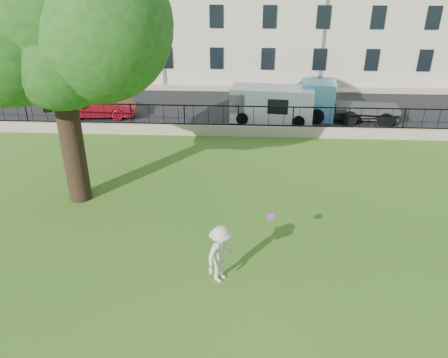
# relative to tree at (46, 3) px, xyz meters

# --- Properties ---
(ground) EXTENTS (120.00, 120.00, 0.00)m
(ground) POSITION_rel_tree_xyz_m (6.44, -4.46, -7.50)
(ground) COLOR #336017
(ground) RESTS_ON ground
(retaining_wall) EXTENTS (50.00, 0.40, 0.60)m
(retaining_wall) POSITION_rel_tree_xyz_m (6.44, 7.54, -7.20)
(retaining_wall) COLOR tan
(retaining_wall) RESTS_ON ground
(iron_railing) EXTENTS (50.00, 0.05, 1.13)m
(iron_railing) POSITION_rel_tree_xyz_m (6.44, 7.54, -6.35)
(iron_railing) COLOR black
(iron_railing) RESTS_ON retaining_wall
(street) EXTENTS (60.00, 9.00, 0.01)m
(street) POSITION_rel_tree_xyz_m (6.44, 12.24, -7.50)
(street) COLOR black
(street) RESTS_ON ground
(sidewalk) EXTENTS (60.00, 1.40, 0.12)m
(sidewalk) POSITION_rel_tree_xyz_m (6.44, 17.44, -7.44)
(sidewalk) COLOR tan
(sidewalk) RESTS_ON ground
(tree) EXTENTS (8.68, 6.92, 11.11)m
(tree) POSITION_rel_tree_xyz_m (0.00, 0.00, 0.00)
(tree) COLOR black
(tree) RESTS_ON ground
(man) EXTENTS (1.23, 1.41, 1.89)m
(man) POSITION_rel_tree_xyz_m (6.22, -4.91, -6.56)
(man) COLOR beige
(man) RESTS_ON ground
(frisbee) EXTENTS (0.28, 0.29, 0.12)m
(frisbee) POSITION_rel_tree_xyz_m (7.74, -3.68, -5.95)
(frisbee) COLOR #A725D4
(red_sedan) EXTENTS (4.69, 2.00, 1.50)m
(red_sedan) POSITION_rel_tree_xyz_m (-2.36, 10.25, -6.75)
(red_sedan) COLOR #A81423
(red_sedan) RESTS_ON street
(white_van) EXTENTS (5.09, 2.43, 2.06)m
(white_van) POSITION_rel_tree_xyz_m (8.40, 10.23, -6.47)
(white_van) COLOR white
(white_van) RESTS_ON street
(blue_truck) EXTENTS (5.68, 2.68, 2.29)m
(blue_truck) POSITION_rel_tree_xyz_m (12.94, 10.51, -6.36)
(blue_truck) COLOR #5AAAD4
(blue_truck) RESTS_ON street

